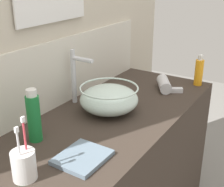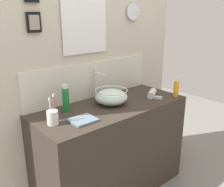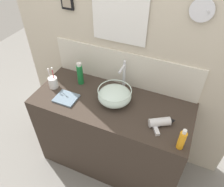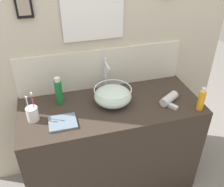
# 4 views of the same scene
# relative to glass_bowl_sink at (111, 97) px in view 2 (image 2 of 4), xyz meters

# --- Properties ---
(vanity_counter) EXTENTS (1.31, 0.56, 0.82)m
(vanity_counter) POSITION_rel_glass_bowl_sink_xyz_m (-0.02, -0.02, -0.47)
(vanity_counter) COLOR #382D26
(vanity_counter) RESTS_ON ground
(back_panel) EXTENTS (2.02, 0.10, 2.40)m
(back_panel) POSITION_rel_glass_bowl_sink_xyz_m (-0.02, 0.28, 0.31)
(back_panel) COLOR beige
(back_panel) RESTS_ON ground
(glass_bowl_sink) EXTENTS (0.27, 0.27, 0.12)m
(glass_bowl_sink) POSITION_rel_glass_bowl_sink_xyz_m (0.00, 0.00, 0.00)
(glass_bowl_sink) COLOR silver
(glass_bowl_sink) RESTS_ON vanity_counter
(faucet) EXTENTS (0.02, 0.13, 0.27)m
(faucet) POSITION_rel_glass_bowl_sink_xyz_m (0.00, 0.19, 0.09)
(faucet) COLOR silver
(faucet) RESTS_ON vanity_counter
(hair_drier) EXTENTS (0.20, 0.19, 0.06)m
(hair_drier) POSITION_rel_glass_bowl_sink_xyz_m (0.41, -0.10, -0.03)
(hair_drier) COLOR silver
(hair_drier) RESTS_ON vanity_counter
(toothbrush_cup) EXTENTS (0.08, 0.08, 0.21)m
(toothbrush_cup) POSITION_rel_glass_bowl_sink_xyz_m (-0.56, -0.04, -0.01)
(toothbrush_cup) COLOR white
(toothbrush_cup) RESTS_ON vanity_counter
(soap_dispenser) EXTENTS (0.05, 0.05, 0.21)m
(soap_dispenser) POSITION_rel_glass_bowl_sink_xyz_m (-0.37, 0.10, 0.04)
(soap_dispenser) COLOR #197233
(soap_dispenser) RESTS_ON vanity_counter
(shampoo_bottle) EXTENTS (0.05, 0.05, 0.18)m
(shampoo_bottle) POSITION_rel_glass_bowl_sink_xyz_m (0.57, -0.23, 0.01)
(shampoo_bottle) COLOR orange
(shampoo_bottle) RESTS_ON vanity_counter
(hand_towel) EXTENTS (0.18, 0.16, 0.02)m
(hand_towel) POSITION_rel_glass_bowl_sink_xyz_m (-0.38, -0.13, -0.06)
(hand_towel) COLOR slate
(hand_towel) RESTS_ON vanity_counter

